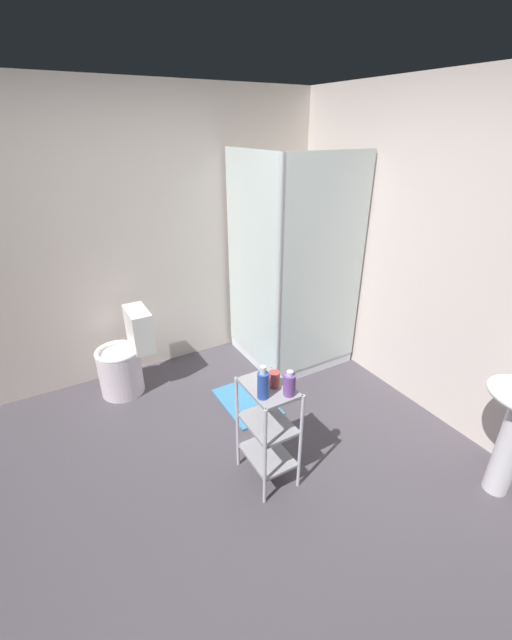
{
  "coord_description": "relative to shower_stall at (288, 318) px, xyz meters",
  "views": [
    {
      "loc": [
        1.65,
        -0.77,
        2.16
      ],
      "look_at": [
        -0.42,
        0.41,
        0.98
      ],
      "focal_mm": 22.12,
      "sensor_mm": 36.0,
      "label": 1
    }
  ],
  "objects": [
    {
      "name": "rinse_cup",
      "position": [
        1.21,
        -0.93,
        0.33
      ],
      "size": [
        0.07,
        0.07,
        0.1
      ],
      "primitive_type": "cylinder",
      "color": "#B24742",
      "rests_on": "storage_cart"
    },
    {
      "name": "wall_back",
      "position": [
        1.22,
        0.62,
        0.79
      ],
      "size": [
        4.2,
        0.14,
        2.5
      ],
      "color": "silver",
      "rests_on": "ground_plane"
    },
    {
      "name": "ground_plane",
      "position": [
        1.21,
        -1.23,
        -0.47
      ],
      "size": [
        4.2,
        4.2,
        0.02
      ],
      "primitive_type": "cube",
      "color": "#4B454D"
    },
    {
      "name": "storage_cart",
      "position": [
        1.19,
        -0.96,
        -0.03
      ],
      "size": [
        0.38,
        0.28,
        0.74
      ],
      "color": "silver",
      "rests_on": "ground_plane"
    },
    {
      "name": "conditioner_bottle_purple",
      "position": [
        1.32,
        -0.89,
        0.35
      ],
      "size": [
        0.07,
        0.07,
        0.16
      ],
      "color": "#7D4DA7",
      "rests_on": "storage_cart"
    },
    {
      "name": "shower_stall",
      "position": [
        0.0,
        0.0,
        0.0
      ],
      "size": [
        0.92,
        0.92,
        2.0
      ],
      "color": "white",
      "rests_on": "ground_plane"
    },
    {
      "name": "wall_left",
      "position": [
        -0.64,
        -1.23,
        0.79
      ],
      "size": [
        0.1,
        4.2,
        2.5
      ],
      "primitive_type": "cube",
      "color": "silver",
      "rests_on": "ground_plane"
    },
    {
      "name": "shampoo_bottle_blue",
      "position": [
        1.26,
        -1.04,
        0.37
      ],
      "size": [
        0.07,
        0.07,
        0.21
      ],
      "color": "blue",
      "rests_on": "storage_cart"
    },
    {
      "name": "toilet",
      "position": [
        -0.27,
        -1.53,
        -0.15
      ],
      "size": [
        0.37,
        0.49,
        0.76
      ],
      "color": "white",
      "rests_on": "ground_plane"
    },
    {
      "name": "bath_mat",
      "position": [
        0.43,
        -0.7,
        -0.45
      ],
      "size": [
        0.6,
        0.4,
        0.02
      ],
      "primitive_type": "cube",
      "color": "teal",
      "rests_on": "ground_plane"
    }
  ]
}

